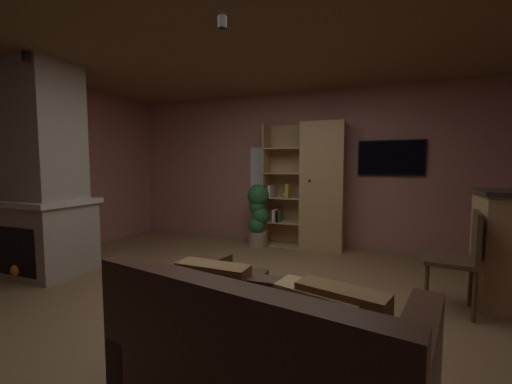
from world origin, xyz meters
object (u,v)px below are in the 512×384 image
object	(u,v)px
coffee_table	(217,287)
table_book_0	(209,274)
wall_mounted_tv	(391,158)
potted_floor_plant	(258,213)
dining_chair	(461,254)
stone_fireplace	(42,181)
bookshelf_cabinet	(317,187)
leather_couch	(270,362)

from	to	relation	value
coffee_table	table_book_0	world-z (taller)	table_book_0
table_book_0	wall_mounted_tv	size ratio (longest dim) A/B	0.13
potted_floor_plant	wall_mounted_tv	xyz separation A→B (m)	(1.96, 0.45, 0.88)
dining_chair	table_book_0	bearing A→B (deg)	-153.56
coffee_table	dining_chair	bearing A→B (deg)	27.82
stone_fireplace	table_book_0	distance (m)	2.64
bookshelf_cabinet	coffee_table	world-z (taller)	bookshelf_cabinet
potted_floor_plant	coffee_table	bearing A→B (deg)	-76.52
leather_couch	potted_floor_plant	bearing A→B (deg)	111.93
leather_couch	wall_mounted_tv	xyz separation A→B (m)	(0.60, 3.82, 1.12)
coffee_table	dining_chair	world-z (taller)	dining_chair
bookshelf_cabinet	dining_chair	xyz separation A→B (m)	(1.64, -1.79, -0.45)
leather_couch	table_book_0	world-z (taller)	leather_couch
stone_fireplace	table_book_0	bearing A→B (deg)	-9.02
leather_couch	table_book_0	size ratio (longest dim) A/B	13.63
potted_floor_plant	bookshelf_cabinet	bearing A→B (deg)	14.68
stone_fireplace	table_book_0	world-z (taller)	stone_fireplace
stone_fireplace	dining_chair	bearing A→B (deg)	7.55
stone_fireplace	coffee_table	distance (m)	2.74
bookshelf_cabinet	dining_chair	world-z (taller)	bookshelf_cabinet
potted_floor_plant	wall_mounted_tv	size ratio (longest dim) A/B	1.08
bookshelf_cabinet	potted_floor_plant	size ratio (longest dim) A/B	1.96
wall_mounted_tv	bookshelf_cabinet	bearing A→B (deg)	-168.78
table_book_0	dining_chair	distance (m)	2.24
stone_fireplace	wall_mounted_tv	xyz separation A→B (m)	(3.93, 2.59, 0.30)
bookshelf_cabinet	potted_floor_plant	world-z (taller)	bookshelf_cabinet
wall_mounted_tv	stone_fireplace	bearing A→B (deg)	-146.58
bookshelf_cabinet	wall_mounted_tv	bearing A→B (deg)	11.22
dining_chair	wall_mounted_tv	bearing A→B (deg)	106.19
leather_couch	wall_mounted_tv	distance (m)	4.02
stone_fireplace	wall_mounted_tv	size ratio (longest dim) A/B	2.68
bookshelf_cabinet	leather_couch	xyz separation A→B (m)	(0.46, -3.61, -0.67)
leather_couch	coffee_table	size ratio (longest dim) A/B	2.46
stone_fireplace	leather_couch	world-z (taller)	stone_fireplace
stone_fireplace	leather_couch	size ratio (longest dim) A/B	1.51
leather_couch	potted_floor_plant	distance (m)	3.64
coffee_table	wall_mounted_tv	world-z (taller)	wall_mounted_tv
coffee_table	leather_couch	bearing A→B (deg)	-47.33
coffee_table	table_book_0	xyz separation A→B (m)	(-0.08, 0.02, 0.09)
dining_chair	wall_mounted_tv	distance (m)	2.27
coffee_table	potted_floor_plant	xyz separation A→B (m)	(-0.62, 2.57, 0.22)
bookshelf_cabinet	wall_mounted_tv	size ratio (longest dim) A/B	2.11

